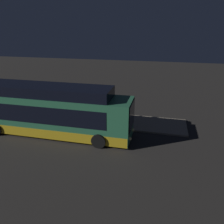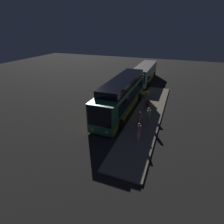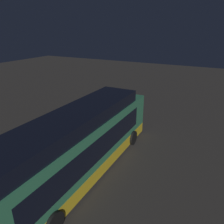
{
  "view_description": "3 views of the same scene",
  "coord_description": "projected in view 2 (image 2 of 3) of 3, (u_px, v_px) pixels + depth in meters",
  "views": [
    {
      "loc": [
        7.84,
        -13.64,
        7.58
      ],
      "look_at": [
        4.45,
        0.54,
        1.91
      ],
      "focal_mm": 35.0,
      "sensor_mm": 36.0,
      "label": 1
    },
    {
      "loc": [
        17.97,
        5.74,
        8.98
      ],
      "look_at": [
        4.45,
        0.54,
        1.91
      ],
      "focal_mm": 28.0,
      "sensor_mm": 36.0,
      "label": 2
    },
    {
      "loc": [
        -8.65,
        -6.34,
        7.68
      ],
      "look_at": [
        4.45,
        0.54,
        1.91
      ],
      "focal_mm": 35.0,
      "sensor_mm": 36.0,
      "label": 3
    }
  ],
  "objects": [
    {
      "name": "passenger_waiting",
      "position": [
        148.0,
        115.0,
        17.3
      ],
      "size": [
        0.57,
        0.58,
        1.78
      ],
      "rotation": [
        0.0,
        0.0,
        2.4
      ],
      "color": "gray",
      "rests_on": "platform"
    },
    {
      "name": "trash_bin",
      "position": [
        148.0,
        104.0,
        21.59
      ],
      "size": [
        0.44,
        0.44,
        0.65
      ],
      "color": "#593319",
      "rests_on": "platform"
    },
    {
      "name": "ground",
      "position": [
        121.0,
        110.0,
        20.86
      ],
      "size": [
        80.0,
        80.0,
        0.0
      ],
      "primitive_type": "plane",
      "color": "#2B2826"
    },
    {
      "name": "bus_lead",
      "position": [
        122.0,
        96.0,
        20.41
      ],
      "size": [
        12.51,
        2.82,
        3.74
      ],
      "color": "#2D704C",
      "rests_on": "ground"
    },
    {
      "name": "passenger_boarding",
      "position": [
        140.0,
        119.0,
        16.55
      ],
      "size": [
        0.6,
        0.45,
        1.75
      ],
      "rotation": [
        0.0,
        0.0,
        1.32
      ],
      "color": "#4C476B",
      "rests_on": "platform"
    },
    {
      "name": "bus_second",
      "position": [
        145.0,
        73.0,
        31.86
      ],
      "size": [
        10.9,
        2.86,
        2.87
      ],
      "color": "#B2ADA8",
      "rests_on": "ground"
    },
    {
      "name": "suitcase",
      "position": [
        141.0,
        122.0,
        17.36
      ],
      "size": [
        0.41,
        0.19,
        0.91
      ],
      "color": "#598C59",
      "rests_on": "platform"
    },
    {
      "name": "passenger_with_bags",
      "position": [
        139.0,
        131.0,
        14.9
      ],
      "size": [
        0.38,
        0.38,
        1.6
      ],
      "rotation": [
        0.0,
        0.0,
        -0.12
      ],
      "color": "silver",
      "rests_on": "platform"
    },
    {
      "name": "platform",
      "position": [
        148.0,
        114.0,
        19.81
      ],
      "size": [
        20.0,
        3.12,
        0.14
      ],
      "color": "gray",
      "rests_on": "ground"
    },
    {
      "name": "sign_post",
      "position": [
        145.0,
        98.0,
        20.15
      ],
      "size": [
        0.1,
        0.81,
        2.28
      ],
      "color": "#4C4C51",
      "rests_on": "platform"
    }
  ]
}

